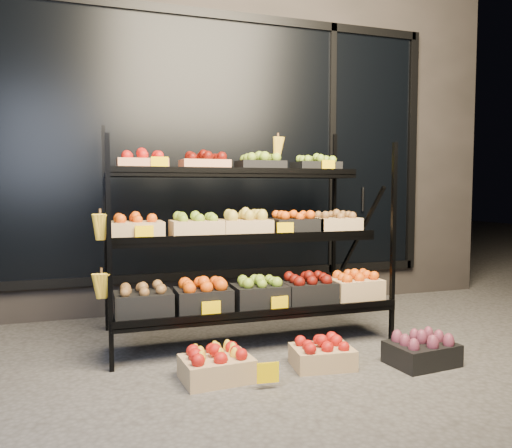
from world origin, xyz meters
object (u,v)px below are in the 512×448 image
object	(u,v)px
display_rack	(245,237)
floor_crate_left	(217,364)
floor_crate_midright	(322,353)
floor_crate_midleft	(216,363)

from	to	relation	value
display_rack	floor_crate_left	world-z (taller)	display_rack
floor_crate_left	floor_crate_midright	size ratio (longest dim) A/B	1.06
floor_crate_left	floor_crate_midright	world-z (taller)	floor_crate_left
display_rack	floor_crate_left	xyz separation A→B (m)	(-0.42, -0.77, -0.69)
display_rack	floor_crate_midright	size ratio (longest dim) A/B	5.28
floor_crate_left	floor_crate_midleft	world-z (taller)	floor_crate_left
floor_crate_left	floor_crate_midright	distance (m)	0.71
floor_crate_left	floor_crate_midright	bearing A→B (deg)	-4.51
floor_crate_midleft	floor_crate_left	bearing A→B (deg)	-112.98
display_rack	floor_crate_left	bearing A→B (deg)	-118.45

